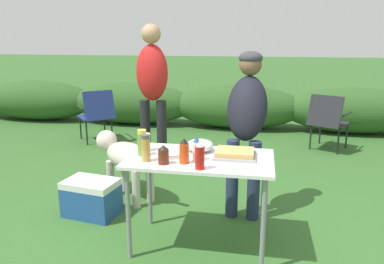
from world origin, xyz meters
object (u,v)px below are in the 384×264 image
Objects in this scene: folding_table at (200,167)px; bbq_sauce_bottle at (163,155)px; hot_sauce_bottle at (184,151)px; relish_jar at (142,143)px; mixing_bowl at (200,145)px; camp_chair_green_behind_table at (328,119)px; standing_person_in_gray_fleece at (247,117)px; paper_cup_stack at (145,142)px; cooler_box at (91,198)px; ketchup_bottle at (200,155)px; dog at (125,157)px; standing_person_in_dark_puffer at (152,83)px; food_tray at (235,154)px; camp_chair_near_hedge at (97,113)px; plate_stack at (171,153)px; spice_jar at (146,148)px; mayo_bottle at (197,149)px.

folding_table is 7.84× the size of bbq_sauce_bottle.
relish_jar reaches higher than hot_sauce_bottle.
mixing_bowl is 3.10m from camp_chair_green_behind_table.
paper_cup_stack is at bearing -138.49° from standing_person_in_gray_fleece.
relish_jar is 0.38× the size of cooler_box.
ketchup_bottle is 0.23× the size of dog.
standing_person_in_gray_fleece is (0.55, 0.84, 0.13)m from bbq_sauce_bottle.
folding_table is 0.73× the size of standing_person_in_gray_fleece.
standing_person_in_dark_puffer is at bearing 103.92° from relish_jar.
hot_sauce_bottle is (0.37, -0.24, 0.02)m from paper_cup_stack.
standing_person_in_gray_fleece reaches higher than food_tray.
ketchup_bottle is at bearing -81.07° from folding_table.
ketchup_bottle is 3.68m from camp_chair_near_hedge.
bbq_sauce_bottle is at bearing -92.90° from plate_stack.
mixing_bowl is 1.23m from cooler_box.
bbq_sauce_bottle is at bearing -69.82° from standing_person_in_dark_puffer.
cooler_box is (-0.64, 0.37, -0.67)m from relish_jar.
standing_person_in_dark_puffer is at bearing -127.10° from camp_chair_green_behind_table.
food_tray is 1.61× the size of spice_jar.
camp_chair_near_hedge is 1.59× the size of cooler_box.
ketchup_bottle reaches higher than bbq_sauce_bottle.
standing_person_in_dark_puffer reaches higher than standing_person_in_gray_fleece.
bbq_sauce_bottle is 0.08× the size of standing_person_in_dark_puffer.
standing_person_in_dark_puffer is at bearing 104.38° from paper_cup_stack.
folding_table is 3.44m from camp_chair_near_hedge.
bbq_sauce_bottle is 1.01m from standing_person_in_gray_fleece.
spice_jar is 3.37m from camp_chair_near_hedge.
camp_chair_green_behind_table is (1.62, 2.89, -0.29)m from plate_stack.
spice_jar is (-0.15, -0.16, 0.08)m from plate_stack.
folding_table is 0.31m from ketchup_bottle.
bbq_sauce_bottle reaches higher than food_tray.
standing_person_in_dark_puffer is at bearing 142.23° from standing_person_in_gray_fleece.
ketchup_bottle reaches higher than food_tray.
spice_jar is at bearing -118.73° from dog.
mayo_bottle reaches higher than camp_chair_near_hedge.
mayo_bottle is (-0.27, -0.13, 0.06)m from food_tray.
standing_person_in_gray_fleece is (0.78, 0.56, 0.12)m from paper_cup_stack.
ketchup_bottle is at bearing -12.64° from bbq_sauce_bottle.
spice_jar is 0.38× the size of cooler_box.
standing_person_in_dark_puffer is at bearing 115.32° from mayo_bottle.
relish_jar is at bearing 160.33° from hot_sauce_bottle.
paper_cup_stack is 0.16× the size of dog.
hot_sauce_bottle reaches higher than camp_chair_green_behind_table.
spice_jar is at bearing -71.26° from paper_cup_stack.
folding_table is at bearing 3.29° from relish_jar.
paper_cup_stack is 0.08× the size of standing_person_in_dark_puffer.
relish_jar is at bearing -132.84° from standing_person_in_gray_fleece.
folding_table is 1.22m from dog.
plate_stack reaches higher than dog.
mixing_bowl is 1.17× the size of hot_sauce_bottle.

